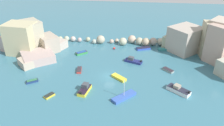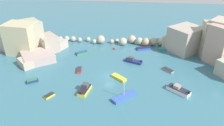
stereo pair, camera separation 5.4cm
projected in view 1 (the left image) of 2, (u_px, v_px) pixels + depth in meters
name	position (u px, v px, depth m)	size (l,w,h in m)	color
cove_water	(110.00, 76.00, 55.19)	(160.00, 160.00, 0.00)	teal
cliff_headland_left	(31.00, 41.00, 65.82)	(20.25, 18.70, 9.19)	#B59D97
cliff_headland_right	(208.00, 43.00, 62.98)	(21.66, 26.01, 11.03)	#B6AB8B
rock_breakwater	(127.00, 41.00, 72.30)	(38.62, 4.66, 2.73)	#A7B489
channel_buoy	(114.00, 48.00, 69.11)	(0.68, 0.68, 0.68)	red
moored_boat_0	(178.00, 90.00, 49.14)	(5.22, 4.67, 1.66)	white
moored_boat_1	(163.00, 49.00, 68.60)	(2.88, 1.72, 0.51)	teal
moored_boat_2	(82.00, 53.00, 66.25)	(3.56, 3.21, 0.64)	#308E47
moored_boat_3	(85.00, 89.00, 49.30)	(2.59, 4.50, 1.83)	yellow
moored_boat_4	(133.00, 61.00, 61.56)	(5.05, 3.29, 1.48)	navy
moored_boat_5	(143.00, 48.00, 69.15)	(4.63, 3.04, 0.61)	#2F4DB8
moored_boat_6	(168.00, 70.00, 57.36)	(2.95, 2.96, 0.57)	gray
moored_boat_7	(124.00, 97.00, 47.40)	(5.28, 5.24, 4.59)	#385EBA
moored_boat_8	(49.00, 96.00, 47.84)	(2.18, 2.50, 0.51)	yellow
moored_boat_9	(119.00, 78.00, 54.08)	(3.94, 3.62, 0.64)	yellow
moored_boat_10	(79.00, 70.00, 57.40)	(1.56, 3.11, 0.59)	#C03832
moored_boat_11	(32.00, 81.00, 52.78)	(2.86, 2.34, 0.58)	navy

